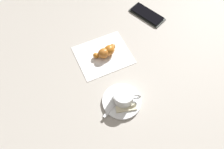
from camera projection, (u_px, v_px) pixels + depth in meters
The scene contains 8 objects.
ground_plane at pixel (110, 75), 0.87m from camera, with size 1.80×1.80×0.00m, color #A7A198.
saucer at pixel (122, 101), 0.81m from camera, with size 0.13×0.13×0.01m, color silver.
espresso_cup at pixel (124, 96), 0.78m from camera, with size 0.07×0.09×0.05m.
teaspoon at pixel (119, 99), 0.80m from camera, with size 0.08×0.11×0.01m.
sugar_packet at pixel (126, 108), 0.78m from camera, with size 0.07×0.02×0.01m, color beige.
napkin at pixel (103, 55), 0.91m from camera, with size 0.17×0.20×0.00m, color white.
croissant at pixel (106, 52), 0.89m from camera, with size 0.06×0.10×0.04m.
cell_phone at pixel (147, 14), 1.01m from camera, with size 0.16×0.14×0.01m.
Camera 1 is at (0.43, -0.11, 0.74)m, focal length 38.20 mm.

